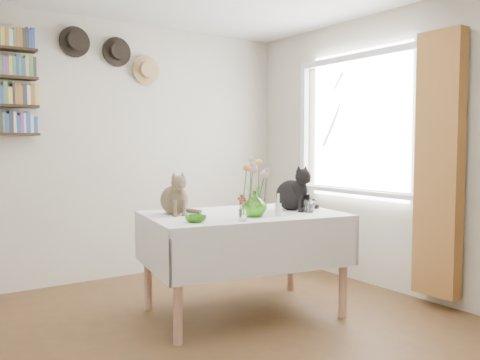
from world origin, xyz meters
TOP-DOWN VIEW (x-y plane):
  - room at (0.00, 0.00)m, footprint 4.08×4.58m
  - window at (1.97, 0.80)m, footprint 0.12×1.52m
  - curtain at (1.90, -0.12)m, footprint 0.12×0.38m
  - dining_table at (0.54, 0.64)m, footprint 1.61×1.18m
  - tabby_cat at (0.08, 0.90)m, footprint 0.27×0.32m
  - black_cat at (0.98, 0.59)m, footprint 0.26×0.32m
  - flower_vase at (0.50, 0.44)m, footprint 0.19×0.19m
  - green_bowl at (0.01, 0.44)m, footprint 0.18×0.18m
  - drinking_glass at (0.99, 0.39)m, footprint 0.12×0.12m
  - candlestick at (0.66, 0.37)m, footprint 0.05×0.05m
  - berry_jar at (0.31, 0.31)m, footprint 0.05×0.05m
  - porcelain_figurine at (1.00, 0.45)m, footprint 0.05×0.05m
  - flower_bouquet at (0.50, 0.45)m, footprint 0.17×0.13m
  - wall_hats at (0.12, 2.19)m, footprint 0.98×0.09m

SIDE VIEW (x-z plane):
  - dining_table at x=0.54m, z-range 0.20..0.98m
  - green_bowl at x=0.01m, z-range 0.78..0.83m
  - porcelain_figurine at x=1.00m, z-range 0.78..0.87m
  - drinking_glass at x=0.99m, z-range 0.78..0.89m
  - candlestick at x=0.66m, z-range 0.76..0.92m
  - berry_jar at x=0.31m, z-range 0.77..0.98m
  - flower_vase at x=0.50m, z-range 0.78..0.97m
  - tabby_cat at x=0.08m, z-range 0.78..1.12m
  - black_cat at x=0.98m, z-range 0.78..1.15m
  - flower_bouquet at x=0.50m, z-range 0.93..1.32m
  - curtain at x=1.90m, z-range 0.10..2.20m
  - room at x=0.00m, z-range -0.04..2.54m
  - window at x=1.97m, z-range 0.74..2.06m
  - wall_hats at x=0.12m, z-range 1.93..2.41m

